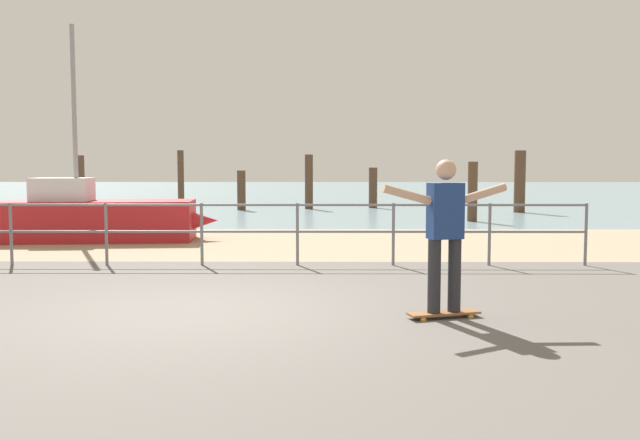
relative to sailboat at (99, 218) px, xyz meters
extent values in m
cube|color=#605B56|center=(3.53, -8.24, -0.52)|extent=(24.00, 10.00, 0.04)
cube|color=tan|center=(3.53, -0.24, -0.52)|extent=(24.00, 6.00, 0.04)
cube|color=#75939E|center=(3.53, 27.76, -0.52)|extent=(72.00, 50.00, 0.04)
cylinder|color=slate|center=(-0.25, -3.64, 0.01)|extent=(0.05, 0.05, 1.05)
cylinder|color=slate|center=(1.34, -3.64, 0.01)|extent=(0.05, 0.05, 1.05)
cylinder|color=slate|center=(2.92, -3.64, 0.01)|extent=(0.05, 0.05, 1.05)
cylinder|color=slate|center=(4.51, -3.64, 0.01)|extent=(0.05, 0.05, 1.05)
cylinder|color=slate|center=(6.09, -3.64, 0.01)|extent=(0.05, 0.05, 1.05)
cylinder|color=slate|center=(7.68, -3.64, 0.01)|extent=(0.05, 0.05, 1.05)
cylinder|color=slate|center=(9.26, -3.64, 0.01)|extent=(0.05, 0.05, 1.05)
cylinder|color=slate|center=(2.13, -3.64, 0.50)|extent=(14.26, 0.04, 0.04)
cylinder|color=slate|center=(2.13, -3.64, 0.06)|extent=(14.26, 0.04, 0.04)
cube|color=#B21E23|center=(-0.16, -0.01, -0.07)|extent=(4.50, 1.77, 0.90)
cone|color=#B21E23|center=(2.03, 0.18, -0.07)|extent=(1.16, 0.86, 0.77)
cylinder|color=gray|center=(-0.46, -0.04, 2.27)|extent=(0.10, 0.10, 3.78)
cube|color=silver|center=(-0.76, -0.07, 0.63)|extent=(1.27, 1.00, 0.50)
cube|color=brown|center=(6.26, -7.54, -0.45)|extent=(0.82, 0.42, 0.02)
cylinder|color=orange|center=(6.50, -7.39, -0.49)|extent=(0.07, 0.05, 0.06)
cylinder|color=orange|center=(6.55, -7.54, -0.49)|extent=(0.07, 0.05, 0.06)
cylinder|color=orange|center=(5.97, -7.55, -0.49)|extent=(0.07, 0.05, 0.06)
cylinder|color=orange|center=(6.01, -7.70, -0.49)|extent=(0.07, 0.05, 0.06)
cylinder|color=#26262B|center=(6.37, -7.51, -0.03)|extent=(0.14, 0.14, 0.80)
cylinder|color=#26262B|center=(6.14, -7.58, -0.03)|extent=(0.14, 0.14, 0.80)
cube|color=navy|center=(6.26, -7.54, 0.67)|extent=(0.40, 0.29, 0.60)
sphere|color=tan|center=(6.26, -7.54, 1.11)|extent=(0.22, 0.22, 0.22)
cylinder|color=tan|center=(6.68, -7.42, 0.84)|extent=(0.56, 0.24, 0.23)
cylinder|color=tan|center=(5.83, -7.67, 0.84)|extent=(0.56, 0.24, 0.23)
cylinder|color=#513826|center=(-3.11, 7.60, 0.48)|extent=(0.26, 0.26, 2.00)
cylinder|color=#513826|center=(-0.63, 11.49, 0.60)|extent=(0.24, 0.24, 2.25)
cylinder|color=#513826|center=(1.86, 10.34, 0.22)|extent=(0.31, 0.31, 1.48)
cylinder|color=#513826|center=(4.34, 11.04, 0.52)|extent=(0.31, 0.31, 2.08)
cylinder|color=#513826|center=(6.82, 11.76, 0.27)|extent=(0.33, 0.33, 1.58)
cylinder|color=#513826|center=(9.30, 5.27, 0.37)|extent=(0.29, 0.29, 1.78)
cylinder|color=#513826|center=(11.78, 9.15, 0.57)|extent=(0.39, 0.39, 2.19)
camera|label=1|loc=(4.97, -14.85, 1.15)|focal=38.33mm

